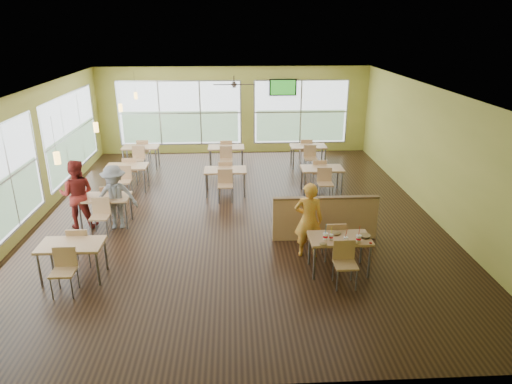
% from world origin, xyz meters
% --- Properties ---
extents(room, '(12.00, 12.04, 3.20)m').
position_xyz_m(room, '(0.00, 0.00, 1.60)').
color(room, black).
rests_on(room, ground).
extents(window_bays, '(9.24, 10.24, 2.38)m').
position_xyz_m(window_bays, '(-2.65, 3.08, 1.48)').
color(window_bays, white).
rests_on(window_bays, room).
extents(main_table, '(1.22, 1.52, 0.87)m').
position_xyz_m(main_table, '(2.00, -3.00, 0.63)').
color(main_table, tan).
rests_on(main_table, floor).
extents(half_wall_divider, '(2.40, 0.14, 1.04)m').
position_xyz_m(half_wall_divider, '(2.00, -1.55, 0.52)').
color(half_wall_divider, tan).
rests_on(half_wall_divider, floor).
extents(dining_tables, '(6.92, 8.72, 0.87)m').
position_xyz_m(dining_tables, '(-1.05, 1.71, 0.63)').
color(dining_tables, tan).
rests_on(dining_tables, floor).
extents(pendant_lights, '(0.11, 7.31, 0.86)m').
position_xyz_m(pendant_lights, '(-3.20, 0.68, 2.45)').
color(pendant_lights, '#2D2119').
rests_on(pendant_lights, ceiling).
extents(ceiling_fan, '(1.25, 1.25, 0.29)m').
position_xyz_m(ceiling_fan, '(-0.00, 3.00, 2.95)').
color(ceiling_fan, '#2D2119').
rests_on(ceiling_fan, ceiling).
extents(tv_backwall, '(1.00, 0.07, 0.60)m').
position_xyz_m(tv_backwall, '(1.80, 5.90, 2.45)').
color(tv_backwall, black).
rests_on(tv_backwall, wall_back).
extents(man_plaid, '(0.65, 0.47, 1.66)m').
position_xyz_m(man_plaid, '(1.48, -2.32, 0.83)').
color(man_plaid, orange).
rests_on(man_plaid, floor).
extents(patron_maroon, '(0.86, 0.69, 1.70)m').
position_xyz_m(patron_maroon, '(-3.82, -0.57, 0.85)').
color(patron_maroon, maroon).
rests_on(patron_maroon, floor).
extents(patron_grey, '(1.08, 0.70, 1.58)m').
position_xyz_m(patron_grey, '(-2.90, -0.66, 0.79)').
color(patron_grey, slate).
rests_on(patron_grey, floor).
extents(cup_blue, '(0.10, 0.10, 0.37)m').
position_xyz_m(cup_blue, '(1.69, -3.08, 0.82)').
color(cup_blue, white).
rests_on(cup_blue, main_table).
extents(cup_yellow, '(0.08, 0.08, 0.30)m').
position_xyz_m(cup_yellow, '(1.80, -3.09, 0.81)').
color(cup_yellow, white).
rests_on(cup_yellow, main_table).
extents(cup_red_near, '(0.09, 0.09, 0.32)m').
position_xyz_m(cup_red_near, '(2.05, -3.24, 0.82)').
color(cup_red_near, white).
rests_on(cup_red_near, main_table).
extents(cup_red_far, '(0.11, 0.11, 0.38)m').
position_xyz_m(cup_red_far, '(2.31, -3.22, 0.83)').
color(cup_red_far, white).
rests_on(cup_red_far, main_table).
extents(food_basket, '(0.23, 0.23, 0.05)m').
position_xyz_m(food_basket, '(2.49, -3.03, 0.78)').
color(food_basket, black).
rests_on(food_basket, main_table).
extents(ketchup_cup, '(0.06, 0.06, 0.02)m').
position_xyz_m(ketchup_cup, '(2.53, -3.29, 0.76)').
color(ketchup_cup, '#B12319').
rests_on(ketchup_cup, main_table).
extents(wrapper_left, '(0.18, 0.17, 0.04)m').
position_xyz_m(wrapper_left, '(1.61, -3.30, 0.77)').
color(wrapper_left, olive).
rests_on(wrapper_left, main_table).
extents(wrapper_mid, '(0.26, 0.25, 0.05)m').
position_xyz_m(wrapper_mid, '(1.95, -2.85, 0.78)').
color(wrapper_mid, olive).
rests_on(wrapper_mid, main_table).
extents(wrapper_right, '(0.15, 0.14, 0.04)m').
position_xyz_m(wrapper_right, '(2.23, -3.29, 0.77)').
color(wrapper_right, olive).
rests_on(wrapper_right, main_table).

